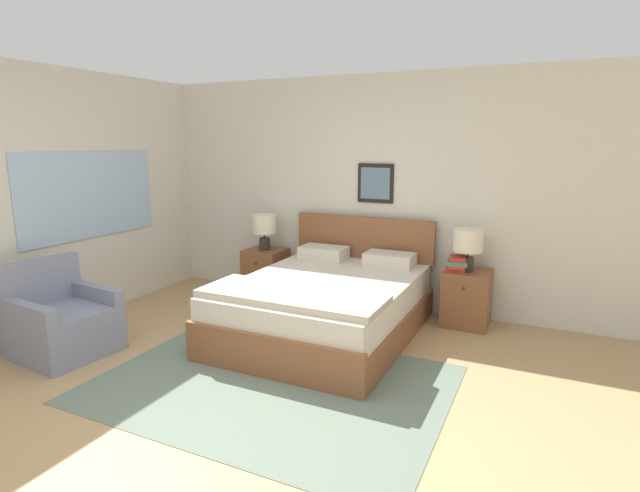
% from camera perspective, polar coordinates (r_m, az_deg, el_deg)
% --- Properties ---
extents(ground_plane, '(16.00, 16.00, 0.00)m').
position_cam_1_polar(ground_plane, '(3.55, -11.91, -20.15)').
color(ground_plane, tan).
extents(wall_back, '(7.70, 0.09, 2.60)m').
position_cam_1_polar(wall_back, '(5.73, 6.17, 6.09)').
color(wall_back, beige).
rests_on(wall_back, ground_plane).
extents(wall_left, '(0.08, 5.39, 2.60)m').
position_cam_1_polar(wall_left, '(6.00, -24.37, 5.37)').
color(wall_left, beige).
rests_on(wall_left, ground_plane).
extents(area_rug_main, '(2.69, 1.95, 0.01)m').
position_cam_1_polar(area_rug_main, '(4.07, -5.62, -15.40)').
color(area_rug_main, slate).
rests_on(area_rug_main, ground_plane).
extents(bed, '(1.64, 2.15, 1.04)m').
position_cam_1_polar(bed, '(4.92, 0.64, -6.70)').
color(bed, brown).
rests_on(bed, ground_plane).
extents(armchair, '(0.82, 0.80, 0.83)m').
position_cam_1_polar(armchair, '(5.06, -27.46, -7.79)').
color(armchair, gray).
rests_on(armchair, ground_plane).
extents(nightstand_near_window, '(0.46, 0.46, 0.58)m').
position_cam_1_polar(nightstand_near_window, '(6.19, -6.21, -3.00)').
color(nightstand_near_window, brown).
rests_on(nightstand_near_window, ground_plane).
extents(nightstand_by_door, '(0.46, 0.46, 0.58)m').
position_cam_1_polar(nightstand_by_door, '(5.38, 16.38, -5.72)').
color(nightstand_by_door, brown).
rests_on(nightstand_by_door, ground_plane).
extents(table_lamp_near_window, '(0.29, 0.29, 0.43)m').
position_cam_1_polar(table_lamp_near_window, '(6.05, -6.39, 2.27)').
color(table_lamp_near_window, '#2D2823').
rests_on(table_lamp_near_window, nightstand_near_window).
extents(table_lamp_by_door, '(0.29, 0.29, 0.43)m').
position_cam_1_polar(table_lamp_by_door, '(5.22, 16.57, 0.33)').
color(table_lamp_by_door, '#2D2823').
rests_on(table_lamp_by_door, nightstand_by_door).
extents(book_thick_bottom, '(0.20, 0.23, 0.04)m').
position_cam_1_polar(book_thick_bottom, '(5.27, 15.40, -2.51)').
color(book_thick_bottom, '#B7332D').
rests_on(book_thick_bottom, nightstand_by_door).
extents(book_hardcover_middle, '(0.19, 0.29, 0.03)m').
position_cam_1_polar(book_hardcover_middle, '(5.26, 15.42, -2.15)').
color(book_hardcover_middle, '#B7332D').
rests_on(book_hardcover_middle, book_thick_bottom).
extents(book_novel_upper, '(0.23, 0.30, 0.04)m').
position_cam_1_polar(book_novel_upper, '(5.25, 15.44, -1.79)').
color(book_novel_upper, '#4C7551').
rests_on(book_novel_upper, book_hardcover_middle).
extents(book_slim_near_top, '(0.19, 0.25, 0.04)m').
position_cam_1_polar(book_slim_near_top, '(5.24, 15.46, -1.36)').
color(book_slim_near_top, '#B7332D').
rests_on(book_slim_near_top, book_novel_upper).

